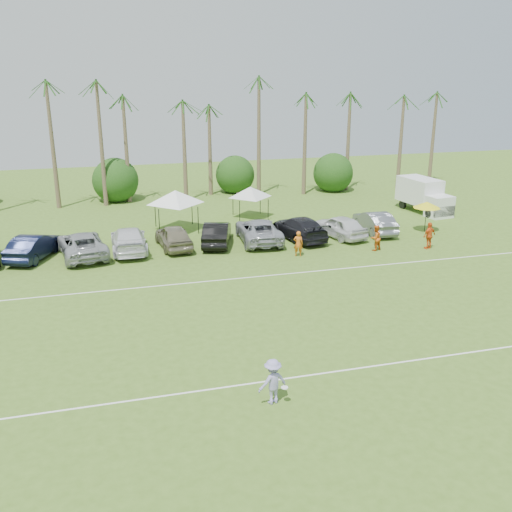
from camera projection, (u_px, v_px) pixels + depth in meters
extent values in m
plane|color=#45681F|center=(318.00, 403.00, 21.64)|extent=(120.00, 120.00, 0.00)
cube|color=white|center=(300.00, 377.00, 23.48)|extent=(80.00, 0.10, 0.01)
cube|color=white|center=(234.00, 279.00, 34.48)|extent=(80.00, 0.10, 0.01)
cone|color=brown|center=(46.00, 151.00, 51.95)|extent=(0.44, 0.44, 10.00)
cone|color=brown|center=(90.00, 144.00, 52.79)|extent=(0.44, 0.44, 11.00)
cone|color=brown|center=(135.00, 159.00, 54.26)|extent=(0.44, 0.44, 8.00)
cone|color=brown|center=(177.00, 152.00, 55.10)|extent=(0.44, 0.44, 9.00)
cone|color=brown|center=(218.00, 145.00, 55.94)|extent=(0.44, 0.44, 10.00)
cone|color=brown|center=(257.00, 139.00, 56.79)|extent=(0.44, 0.44, 11.00)
cone|color=brown|center=(304.00, 152.00, 58.50)|extent=(0.44, 0.44, 8.00)
cone|color=brown|center=(349.00, 146.00, 59.60)|extent=(0.44, 0.44, 9.00)
cone|color=brown|center=(392.00, 139.00, 60.69)|extent=(0.44, 0.44, 10.00)
cone|color=brown|center=(426.00, 134.00, 61.53)|extent=(0.44, 0.44, 11.00)
cylinder|color=brown|center=(116.00, 192.00, 55.70)|extent=(0.30, 0.30, 1.40)
sphere|color=#183F11|center=(115.00, 181.00, 55.36)|extent=(4.00, 4.00, 4.00)
cylinder|color=brown|center=(236.00, 186.00, 58.70)|extent=(0.30, 0.30, 1.40)
sphere|color=#183F11|center=(235.00, 175.00, 58.35)|extent=(4.00, 4.00, 4.00)
cylinder|color=brown|center=(326.00, 181.00, 61.19)|extent=(0.30, 0.30, 1.40)
sphere|color=#183F11|center=(326.00, 171.00, 60.85)|extent=(4.00, 4.00, 4.00)
imported|color=orange|center=(298.00, 244.00, 38.46)|extent=(0.75, 0.63, 1.75)
imported|color=orange|center=(376.00, 238.00, 39.70)|extent=(1.04, 0.92, 1.80)
imported|color=#E35819|center=(429.00, 236.00, 40.04)|extent=(1.21, 0.80, 1.92)
cube|color=white|center=(419.00, 190.00, 50.89)|extent=(2.70, 4.30, 2.20)
cube|color=white|center=(439.00, 207.00, 48.69)|extent=(2.21, 1.83, 1.85)
cube|color=black|center=(444.00, 211.00, 48.19)|extent=(2.04, 0.52, 0.88)
cube|color=#E5590C|center=(429.00, 194.00, 51.42)|extent=(0.20, 1.40, 0.79)
cylinder|color=black|center=(429.00, 213.00, 48.69)|extent=(0.36, 0.82, 0.79)
cylinder|color=black|center=(446.00, 211.00, 49.33)|extent=(0.36, 0.82, 0.79)
cylinder|color=black|center=(403.00, 204.00, 51.94)|extent=(0.36, 0.82, 0.79)
cylinder|color=black|center=(419.00, 203.00, 52.58)|extent=(0.36, 0.82, 0.79)
cylinder|color=black|center=(159.00, 223.00, 43.01)|extent=(0.06, 0.06, 2.12)
cylinder|color=black|center=(198.00, 220.00, 43.75)|extent=(0.06, 0.06, 2.12)
cylinder|color=black|center=(155.00, 214.00, 45.74)|extent=(0.06, 0.06, 2.12)
cylinder|color=black|center=(192.00, 211.00, 46.48)|extent=(0.06, 0.06, 2.12)
pyramid|color=white|center=(175.00, 190.00, 44.09)|extent=(4.57, 4.57, 1.06)
cylinder|color=black|center=(240.00, 211.00, 47.18)|extent=(0.06, 0.06, 1.78)
cylinder|color=black|center=(268.00, 210.00, 47.80)|extent=(0.06, 0.06, 1.78)
cylinder|color=black|center=(233.00, 205.00, 49.44)|extent=(0.06, 0.06, 1.78)
cylinder|color=black|center=(260.00, 203.00, 50.06)|extent=(0.06, 0.06, 1.78)
pyramid|color=silver|center=(250.00, 187.00, 48.07)|extent=(3.84, 3.84, 0.89)
cylinder|color=black|center=(426.00, 218.00, 44.31)|extent=(0.05, 0.05, 2.14)
cone|color=yellow|center=(427.00, 205.00, 43.98)|extent=(2.14, 2.14, 0.49)
imported|color=#9B93D0|center=(273.00, 382.00, 21.38)|extent=(1.30, 0.94, 1.81)
cylinder|color=white|center=(285.00, 388.00, 21.37)|extent=(0.27, 0.27, 0.03)
imported|color=black|center=(34.00, 246.00, 37.98)|extent=(3.49, 5.38, 1.68)
imported|color=#9FA1A3|center=(82.00, 244.00, 38.42)|extent=(3.74, 6.41, 1.68)
imported|color=white|center=(129.00, 240.00, 39.54)|extent=(2.36, 5.78, 1.68)
imported|color=#7E765C|center=(174.00, 236.00, 40.28)|extent=(2.44, 5.08, 1.68)
imported|color=black|center=(217.00, 233.00, 41.05)|extent=(3.10, 5.38, 1.68)
imported|color=#9EA0A7|center=(259.00, 230.00, 41.77)|extent=(3.22, 6.22, 1.68)
imported|color=black|center=(299.00, 228.00, 42.43)|extent=(3.23, 6.07, 1.68)
imported|color=silver|center=(340.00, 226.00, 42.89)|extent=(3.17, 5.26, 1.68)
imported|color=slate|center=(375.00, 222.00, 44.09)|extent=(2.05, 5.17, 1.68)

